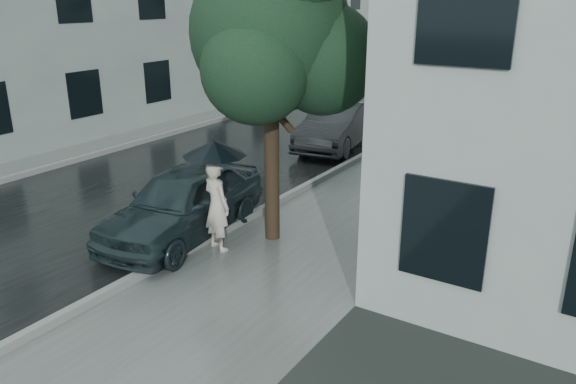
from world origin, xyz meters
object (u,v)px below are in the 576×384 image
Objects in this scene: pedestrian at (217,206)px; street_tree at (274,29)px; car_near at (183,202)px; car_far at (337,125)px; lamp_post at (421,56)px.

street_tree is at bearing -102.48° from pedestrian.
street_tree is 3.86m from car_near.
pedestrian is 0.41× the size of car_far.
lamp_post is 1.13× the size of car_near.
car_near is 0.97× the size of car_far.
lamp_post is at bearing 79.04° from car_near.
lamp_post reaches higher than car_near.
pedestrian is 0.42× the size of car_near.
car_far is (-0.68, 7.98, 0.00)m from car_near.
lamp_post is 1.09× the size of car_far.
street_tree reaches higher than car_far.
pedestrian reaches higher than car_far.
pedestrian is 11.29m from lamp_post.
pedestrian is 1.03m from car_near.
street_tree is 1.42× the size of car_near.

